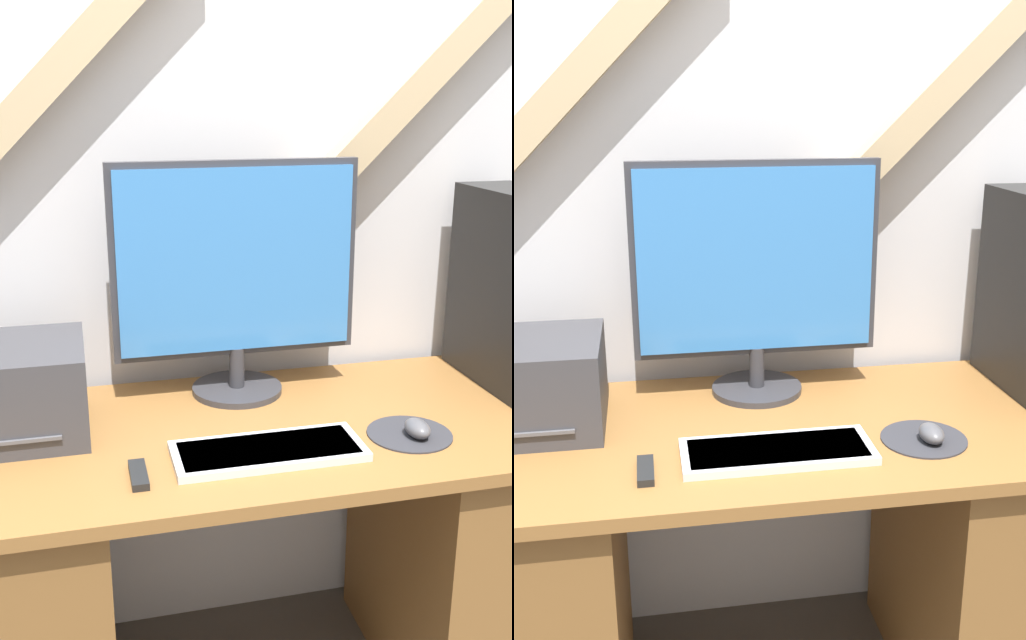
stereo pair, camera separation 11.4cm
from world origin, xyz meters
The scene contains 7 objects.
wall_back centered at (0.00, 0.74, 1.35)m, with size 6.40×0.13×2.70m.
desk centered at (0.00, 0.34, 0.40)m, with size 1.68×0.68×0.78m.
monitor centered at (0.00, 0.56, 1.10)m, with size 0.62×0.23×0.59m.
keyboard centered at (-0.01, 0.20, 0.79)m, with size 0.41×0.17×0.02m.
mousepad centered at (0.33, 0.21, 0.78)m, with size 0.19×0.19×0.00m.
mouse centered at (0.33, 0.19, 0.80)m, with size 0.05×0.08×0.04m.
remote_control centered at (-0.29, 0.16, 0.79)m, with size 0.03×0.11×0.02m.
Camera 1 is at (-0.38, -1.20, 1.53)m, focal length 42.00 mm.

